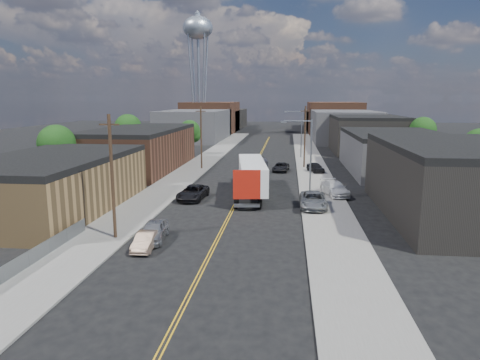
% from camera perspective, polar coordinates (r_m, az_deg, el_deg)
% --- Properties ---
extents(ground, '(260.00, 260.00, 0.00)m').
position_cam_1_polar(ground, '(82.65, 2.54, 3.03)').
color(ground, black).
rests_on(ground, ground).
extents(centerline, '(0.32, 120.00, 0.01)m').
position_cam_1_polar(centerline, '(67.86, 1.68, 1.34)').
color(centerline, gold).
rests_on(centerline, ground).
extents(sidewalk_left, '(5.00, 140.00, 0.15)m').
position_cam_1_polar(sidewalk_left, '(69.27, -6.18, 1.53)').
color(sidewalk_left, slate).
rests_on(sidewalk_left, ground).
extents(sidewalk_right, '(5.00, 140.00, 0.15)m').
position_cam_1_polar(sidewalk_right, '(67.75, 9.71, 1.23)').
color(sidewalk_right, slate).
rests_on(sidewalk_right, ground).
extents(warehouse_tan, '(12.00, 22.00, 5.60)m').
position_cam_1_polar(warehouse_tan, '(46.89, -23.79, -0.40)').
color(warehouse_tan, olive).
rests_on(warehouse_tan, ground).
extents(warehouse_brown, '(12.00, 26.00, 6.60)m').
position_cam_1_polar(warehouse_brown, '(70.22, -13.21, 4.09)').
color(warehouse_brown, '#502F20').
rests_on(warehouse_brown, ground).
extents(industrial_right_a, '(14.00, 22.00, 7.10)m').
position_cam_1_polar(industrial_right_a, '(45.50, 27.55, -0.06)').
color(industrial_right_a, black).
rests_on(industrial_right_a, ground).
extents(industrial_right_b, '(14.00, 24.00, 6.10)m').
position_cam_1_polar(industrial_right_b, '(70.17, 20.01, 3.52)').
color(industrial_right_b, '#39393B').
rests_on(industrial_right_b, ground).
extents(industrial_right_c, '(14.00, 22.00, 7.60)m').
position_cam_1_polar(industrial_right_c, '(95.44, 16.44, 5.94)').
color(industrial_right_c, black).
rests_on(industrial_right_c, ground).
extents(skyline_left_a, '(16.00, 30.00, 8.00)m').
position_cam_1_polar(skyline_left_a, '(119.68, -5.95, 7.32)').
color(skyline_left_a, '#39393B').
rests_on(skyline_left_a, ground).
extents(skyline_right_a, '(16.00, 30.00, 8.00)m').
position_cam_1_polar(skyline_right_a, '(117.83, 13.57, 7.02)').
color(skyline_right_a, '#39393B').
rests_on(skyline_right_a, ground).
extents(skyline_left_b, '(16.00, 26.00, 10.00)m').
position_cam_1_polar(skyline_left_b, '(144.12, -3.83, 8.33)').
color(skyline_left_b, '#502F20').
rests_on(skyline_left_b, ground).
extents(skyline_right_b, '(16.00, 26.00, 10.00)m').
position_cam_1_polar(skyline_right_b, '(142.59, 12.36, 8.08)').
color(skyline_right_b, '#502F20').
rests_on(skyline_right_b, ground).
extents(skyline_left_c, '(16.00, 40.00, 7.00)m').
position_cam_1_polar(skyline_left_c, '(163.89, -2.58, 8.12)').
color(skyline_left_c, black).
rests_on(skyline_left_c, ground).
extents(skyline_right_c, '(16.00, 40.00, 7.00)m').
position_cam_1_polar(skyline_right_c, '(162.54, 11.63, 7.89)').
color(skyline_right_c, black).
rests_on(skyline_right_c, ground).
extents(water_tower, '(9.00, 9.00, 36.90)m').
position_cam_1_polar(water_tower, '(135.95, -5.64, 19.00)').
color(water_tower, gray).
rests_on(water_tower, ground).
extents(streetlight_near, '(3.39, 0.25, 9.00)m').
position_cam_1_polar(streetlight_near, '(47.12, 8.94, 3.56)').
color(streetlight_near, gray).
rests_on(streetlight_near, ground).
extents(streetlight_far, '(3.39, 0.25, 9.00)m').
position_cam_1_polar(streetlight_far, '(81.95, 7.92, 6.62)').
color(streetlight_far, gray).
rests_on(streetlight_far, ground).
extents(utility_pole_left_near, '(1.60, 0.26, 10.00)m').
position_cam_1_polar(utility_pole_left_near, '(35.06, -16.68, 0.45)').
color(utility_pole_left_near, black).
rests_on(utility_pole_left_near, ground).
extents(utility_pole_left_far, '(1.60, 0.26, 10.00)m').
position_cam_1_polar(utility_pole_left_far, '(68.37, -5.20, 5.71)').
color(utility_pole_left_far, black).
rests_on(utility_pole_left_far, ground).
extents(utility_pole_right, '(1.60, 0.26, 10.00)m').
position_cam_1_polar(utility_pole_right, '(70.02, 8.64, 5.75)').
color(utility_pole_right, black).
rests_on(utility_pole_right, ground).
extents(chainlink_fence, '(0.05, 16.00, 1.22)m').
position_cam_1_polar(chainlink_fence, '(32.16, -26.32, -9.42)').
color(chainlink_fence, slate).
rests_on(chainlink_fence, ground).
extents(tree_left_near, '(4.85, 4.76, 7.91)m').
position_cam_1_polar(tree_left_near, '(59.80, -23.18, 4.19)').
color(tree_left_near, black).
rests_on(tree_left_near, ground).
extents(tree_left_mid, '(5.10, 5.04, 8.37)m').
position_cam_1_polar(tree_left_mid, '(82.36, -14.65, 6.50)').
color(tree_left_mid, black).
rests_on(tree_left_mid, ground).
extents(tree_left_far, '(4.35, 4.20, 6.97)m').
position_cam_1_polar(tree_left_far, '(86.19, -6.68, 6.34)').
color(tree_left_far, black).
rests_on(tree_left_far, ground).
extents(tree_right_near, '(4.60, 4.48, 7.44)m').
position_cam_1_polar(tree_right_near, '(63.04, 29.37, 3.69)').
color(tree_right_near, black).
rests_on(tree_right_near, ground).
extents(tree_right_far, '(4.85, 4.76, 7.91)m').
position_cam_1_polar(tree_right_far, '(85.53, 23.21, 5.93)').
color(tree_right_far, black).
rests_on(tree_right_far, ground).
extents(semi_truck, '(4.39, 16.35, 4.20)m').
position_cam_1_polar(semi_truck, '(50.41, 1.77, 0.78)').
color(semi_truck, silver).
rests_on(semi_truck, ground).
extents(car_left_a, '(2.25, 4.82, 1.60)m').
position_cam_1_polar(car_left_a, '(34.97, -11.43, -6.65)').
color(car_left_a, '#9A9B9F').
rests_on(car_left_a, ground).
extents(car_left_b, '(1.55, 3.92, 1.27)m').
position_cam_1_polar(car_left_b, '(33.22, -12.48, -7.94)').
color(car_left_b, '#8A6E5A').
rests_on(car_left_b, ground).
extents(car_left_c, '(3.05, 5.86, 1.58)m').
position_cam_1_polar(car_left_c, '(48.26, -6.30, -1.67)').
color(car_left_c, black).
rests_on(car_left_c, ground).
extents(car_right_lot_a, '(2.75, 5.81, 1.61)m').
position_cam_1_polar(car_right_lot_a, '(44.43, 9.74, -2.64)').
color(car_right_lot_a, gray).
rests_on(car_right_lot_a, sidewalk_right).
extents(car_right_lot_b, '(3.43, 5.81, 1.58)m').
position_cam_1_polar(car_right_lot_b, '(50.67, 12.52, -1.09)').
color(car_right_lot_b, silver).
rests_on(car_right_lot_b, sidewalk_right).
extents(car_right_lot_c, '(2.91, 4.48, 1.42)m').
position_cam_1_polar(car_right_lot_c, '(66.21, 10.02, 1.69)').
color(car_right_lot_c, black).
rests_on(car_right_lot_c, sidewalk_right).
extents(car_ahead_truck, '(2.76, 5.03, 1.34)m').
position_cam_1_polar(car_ahead_truck, '(66.79, 5.48, 1.72)').
color(car_ahead_truck, black).
rests_on(car_ahead_truck, ground).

